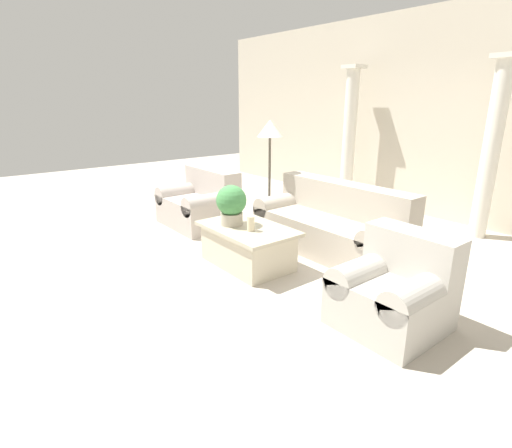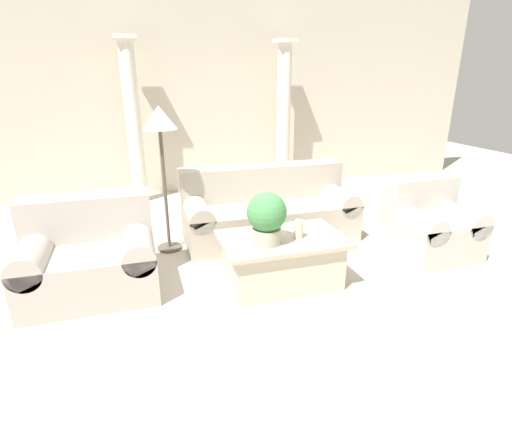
# 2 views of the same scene
# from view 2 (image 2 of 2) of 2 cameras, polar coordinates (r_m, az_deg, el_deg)

# --- Properties ---
(ground_plane) EXTENTS (16.00, 16.00, 0.00)m
(ground_plane) POSITION_cam_2_polar(r_m,az_deg,el_deg) (4.25, 0.50, -5.47)
(ground_plane) COLOR #BCB2A3
(wall_back) EXTENTS (10.00, 0.06, 3.20)m
(wall_back) POSITION_cam_2_polar(r_m,az_deg,el_deg) (6.86, -7.69, 18.05)
(wall_back) COLOR beige
(wall_back) RESTS_ON ground_plane
(sofa_long) EXTENTS (2.02, 0.86, 0.84)m
(sofa_long) POSITION_cam_2_polar(r_m,az_deg,el_deg) (4.82, 1.72, 1.96)
(sofa_long) COLOR #ADA393
(sofa_long) RESTS_ON ground_plane
(loveseat) EXTENTS (1.13, 0.86, 0.84)m
(loveseat) POSITION_cam_2_polar(r_m,az_deg,el_deg) (3.89, -22.67, -4.16)
(loveseat) COLOR #B2A79E
(loveseat) RESTS_ON ground_plane
(coffee_table) EXTENTS (1.14, 0.73, 0.46)m
(coffee_table) POSITION_cam_2_polar(r_m,az_deg,el_deg) (3.77, 3.71, -5.09)
(coffee_table) COLOR beige
(coffee_table) RESTS_ON ground_plane
(potted_plant) EXTENTS (0.35, 0.35, 0.46)m
(potted_plant) POSITION_cam_2_polar(r_m,az_deg,el_deg) (3.45, 1.54, 1.09)
(potted_plant) COLOR #B2A893
(potted_plant) RESTS_ON coffee_table
(pillar_candle) EXTENTS (0.08, 0.08, 0.17)m
(pillar_candle) POSITION_cam_2_polar(r_m,az_deg,el_deg) (3.64, 6.10, -0.74)
(pillar_candle) COLOR beige
(pillar_candle) RESTS_ON coffee_table
(floor_lamp) EXTENTS (0.36, 0.36, 1.57)m
(floor_lamp) POSITION_cam_2_polar(r_m,az_deg,el_deg) (4.33, -13.53, 12.77)
(floor_lamp) COLOR #4C473D
(floor_lamp) RESTS_ON ground_plane
(column_left) EXTENTS (0.31, 0.31, 2.40)m
(column_left) POSITION_cam_2_polar(r_m,az_deg,el_deg) (6.37, -17.12, 13.84)
(column_left) COLOR silver
(column_left) RESTS_ON ground_plane
(column_right) EXTENTS (0.31, 0.31, 2.40)m
(column_right) POSITION_cam_2_polar(r_m,az_deg,el_deg) (6.81, 3.95, 15.02)
(column_right) COLOR silver
(column_right) RESTS_ON ground_plane
(armchair) EXTENTS (0.80, 0.81, 0.81)m
(armchair) POSITION_cam_2_polar(r_m,az_deg,el_deg) (4.77, 23.52, 0.04)
(armchair) COLOR #B7B2A8
(armchair) RESTS_ON ground_plane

